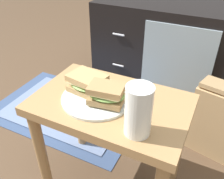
% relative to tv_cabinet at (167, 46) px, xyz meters
% --- Properties ---
extents(side_table, '(0.56, 0.36, 0.46)m').
position_rel_tv_cabinet_xyz_m(side_table, '(0.03, -0.95, 0.08)').
color(side_table, '#A37A4C').
rests_on(side_table, ground).
extents(tv_cabinet, '(0.96, 0.46, 0.58)m').
position_rel_tv_cabinet_xyz_m(tv_cabinet, '(0.00, 0.00, 0.00)').
color(tv_cabinet, black).
rests_on(tv_cabinet, ground).
extents(area_rug, '(0.92, 0.62, 0.01)m').
position_rel_tv_cabinet_xyz_m(area_rug, '(-0.44, -0.60, -0.29)').
color(area_rug, '#384C72').
rests_on(area_rug, ground).
extents(plate, '(0.25, 0.25, 0.01)m').
position_rel_tv_cabinet_xyz_m(plate, '(-0.02, -0.96, 0.17)').
color(plate, silver).
rests_on(plate, side_table).
extents(sandwich_front, '(0.15, 0.12, 0.07)m').
position_rel_tv_cabinet_xyz_m(sandwich_front, '(-0.06, -0.94, 0.21)').
color(sandwich_front, tan).
rests_on(sandwich_front, plate).
extents(sandwich_back, '(0.14, 0.10, 0.07)m').
position_rel_tv_cabinet_xyz_m(sandwich_back, '(0.03, -0.98, 0.22)').
color(sandwich_back, '#9E7A4C').
rests_on(sandwich_back, plate).
extents(beer_glass, '(0.08, 0.08, 0.16)m').
position_rel_tv_cabinet_xyz_m(beer_glass, '(0.18, -1.05, 0.25)').
color(beer_glass, silver).
rests_on(beer_glass, side_table).
extents(paper_bag, '(0.26, 0.19, 0.39)m').
position_rel_tv_cabinet_xyz_m(paper_bag, '(0.42, -0.54, -0.10)').
color(paper_bag, tan).
rests_on(paper_bag, ground).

